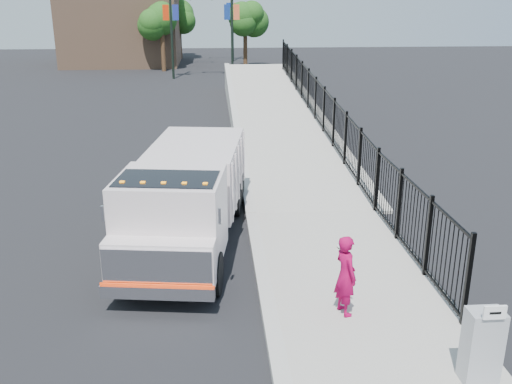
{
  "coord_description": "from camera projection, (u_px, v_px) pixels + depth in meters",
  "views": [
    {
      "loc": [
        -1.0,
        -10.95,
        5.92
      ],
      "look_at": [
        -0.01,
        2.0,
        1.45
      ],
      "focal_mm": 40.0,
      "sensor_mm": 36.0,
      "label": 1
    }
  ],
  "objects": [
    {
      "name": "ground",
      "position": [
        264.0,
        285.0,
        12.33
      ],
      "size": [
        120.0,
        120.0,
        0.0
      ],
      "primitive_type": "plane",
      "color": "black",
      "rests_on": "ground"
    },
    {
      "name": "light_pole_2",
      "position": [
        170.0,
        15.0,
        49.42
      ],
      "size": [
        3.77,
        0.22,
        8.0
      ],
      "color": "black",
      "rests_on": "ground"
    },
    {
      "name": "truck",
      "position": [
        186.0,
        194.0,
        13.9
      ],
      "size": [
        3.19,
        7.31,
        2.42
      ],
      "rotation": [
        0.0,
        0.0,
        -0.14
      ],
      "color": "black",
      "rests_on": "ground"
    },
    {
      "name": "light_pole_0",
      "position": [
        175.0,
        19.0,
        41.79
      ],
      "size": [
        3.77,
        0.22,
        8.0
      ],
      "color": "black",
      "rests_on": "ground"
    },
    {
      "name": "tree_0",
      "position": [
        162.0,
        22.0,
        46.25
      ],
      "size": [
        2.7,
        2.7,
        5.35
      ],
      "color": "#382314",
      "rests_on": "ground"
    },
    {
      "name": "debris",
      "position": [
        344.0,
        246.0,
        13.87
      ],
      "size": [
        0.37,
        0.37,
        0.09
      ],
      "primitive_type": "ellipsoid",
      "color": "silver",
      "rests_on": "sidewalk"
    },
    {
      "name": "iron_fence",
      "position": [
        323.0,
        124.0,
        23.6
      ],
      "size": [
        0.1,
        28.0,
        1.8
      ],
      "primitive_type": "cube",
      "color": "black",
      "rests_on": "ground"
    },
    {
      "name": "tree_1",
      "position": [
        245.0,
        21.0,
        48.61
      ],
      "size": [
        2.39,
        2.39,
        5.19
      ],
      "color": "#382314",
      "rests_on": "ground"
    },
    {
      "name": "utility_cabinet",
      "position": [
        482.0,
        346.0,
        8.9
      ],
      "size": [
        0.55,
        0.4,
        1.25
      ],
      "primitive_type": "cube",
      "color": "gray",
      "rests_on": "sidewalk"
    },
    {
      "name": "light_pole_3",
      "position": [
        229.0,
        14.0,
        53.47
      ],
      "size": [
        3.77,
        0.22,
        8.0
      ],
      "color": "black",
      "rests_on": "ground"
    },
    {
      "name": "arrow_sign",
      "position": [
        495.0,
        312.0,
        8.45
      ],
      "size": [
        0.35,
        0.04,
        0.22
      ],
      "primitive_type": "cube",
      "color": "white",
      "rests_on": "utility_cabinet"
    },
    {
      "name": "worker",
      "position": [
        345.0,
        275.0,
        10.79
      ],
      "size": [
        0.55,
        0.67,
        1.6
      ],
      "primitive_type": "imported",
      "rotation": [
        0.0,
        0.0,
        1.89
      ],
      "color": "#98053D",
      "rests_on": "sidewalk"
    },
    {
      "name": "ramp",
      "position": [
        278.0,
        125.0,
        27.57
      ],
      "size": [
        3.95,
        24.06,
        3.19
      ],
      "primitive_type": "cube",
      "rotation": [
        0.06,
        0.0,
        0.0
      ],
      "color": "#9E998E",
      "rests_on": "ground"
    },
    {
      "name": "curb",
      "position": [
        273.0,
        334.0,
        10.42
      ],
      "size": [
        0.3,
        12.0,
        0.16
      ],
      "primitive_type": "cube",
      "color": "#ADAAA3",
      "rests_on": "ground"
    },
    {
      "name": "building",
      "position": [
        123.0,
        19.0,
        51.86
      ],
      "size": [
        10.0,
        10.0,
        8.0
      ],
      "primitive_type": "cube",
      "color": "#8C664C",
      "rests_on": "ground"
    },
    {
      "name": "light_pole_1",
      "position": [
        228.0,
        18.0,
        42.59
      ],
      "size": [
        3.78,
        0.22,
        8.0
      ],
      "color": "black",
      "rests_on": "ground"
    },
    {
      "name": "sidewalk",
      "position": [
        376.0,
        330.0,
        10.56
      ],
      "size": [
        3.55,
        12.0,
        0.12
      ],
      "primitive_type": "cube",
      "color": "#9E998E",
      "rests_on": "ground"
    },
    {
      "name": "tree_2",
      "position": [
        179.0,
        17.0,
        55.77
      ],
      "size": [
        2.96,
        2.96,
        5.48
      ],
      "color": "#382314",
      "rests_on": "ground"
    }
  ]
}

